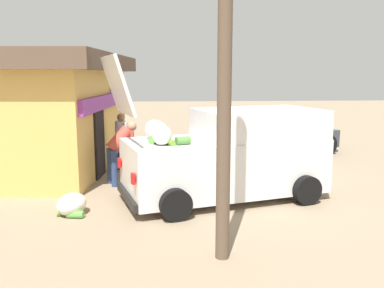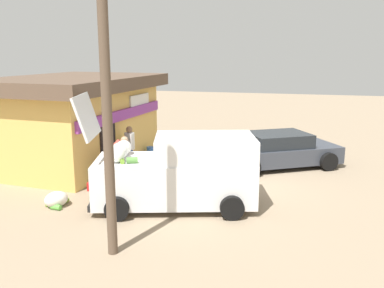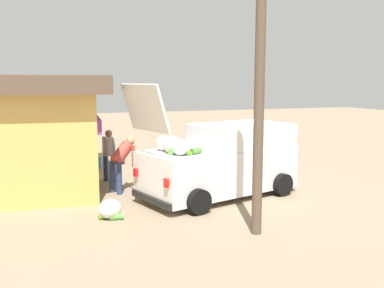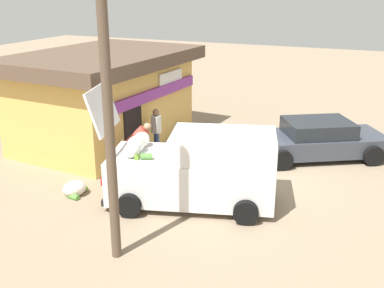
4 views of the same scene
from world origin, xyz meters
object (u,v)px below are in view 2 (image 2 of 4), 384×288
object	(u,v)px
vendor_standing	(130,146)
unloaded_banana_pile	(57,200)
delivery_van	(180,172)
customer_bending	(115,155)
parked_sedan	(278,151)
storefront_bar	(76,119)
paint_bucket	(150,152)

from	to	relation	value
vendor_standing	unloaded_banana_pile	world-z (taller)	vendor_standing
delivery_van	unloaded_banana_pile	distance (m)	3.38
vendor_standing	customer_bending	distance (m)	1.42
customer_bending	unloaded_banana_pile	xyz separation A→B (m)	(-2.20, 0.69, -0.74)
parked_sedan	vendor_standing	world-z (taller)	vendor_standing
delivery_van	unloaded_banana_pile	bearing A→B (deg)	105.96
vendor_standing	customer_bending	bearing A→B (deg)	-176.16
customer_bending	unloaded_banana_pile	size ratio (longest dim) A/B	1.88
vendor_standing	unloaded_banana_pile	distance (m)	3.73
storefront_bar	vendor_standing	distance (m)	2.53
storefront_bar	paint_bucket	bearing A→B (deg)	-55.59
paint_bucket	storefront_bar	bearing A→B (deg)	124.41
delivery_van	customer_bending	world-z (taller)	delivery_van
storefront_bar	delivery_van	xyz separation A→B (m)	(-3.31, -4.91, -0.71)
parked_sedan	customer_bending	size ratio (longest dim) A/B	3.06
parked_sedan	vendor_standing	size ratio (longest dim) A/B	2.91
customer_bending	paint_bucket	distance (m)	3.65
vendor_standing	customer_bending	size ratio (longest dim) A/B	1.05
parked_sedan	customer_bending	bearing A→B (deg)	125.42
vendor_standing	storefront_bar	bearing A→B (deg)	75.57
parked_sedan	paint_bucket	xyz separation A→B (m)	(0.18, 4.93, -0.38)
storefront_bar	unloaded_banana_pile	bearing A→B (deg)	-157.53
delivery_van	paint_bucket	size ratio (longest dim) A/B	11.92
delivery_van	customer_bending	bearing A→B (deg)	62.48
parked_sedan	unloaded_banana_pile	distance (m)	7.82
parked_sedan	unloaded_banana_pile	world-z (taller)	parked_sedan
storefront_bar	delivery_van	distance (m)	5.96
storefront_bar	delivery_van	size ratio (longest dim) A/B	1.46
unloaded_banana_pile	customer_bending	bearing A→B (deg)	-17.48
storefront_bar	unloaded_banana_pile	world-z (taller)	storefront_bar
parked_sedan	unloaded_banana_pile	size ratio (longest dim) A/B	5.76
delivery_van	parked_sedan	distance (m)	5.22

